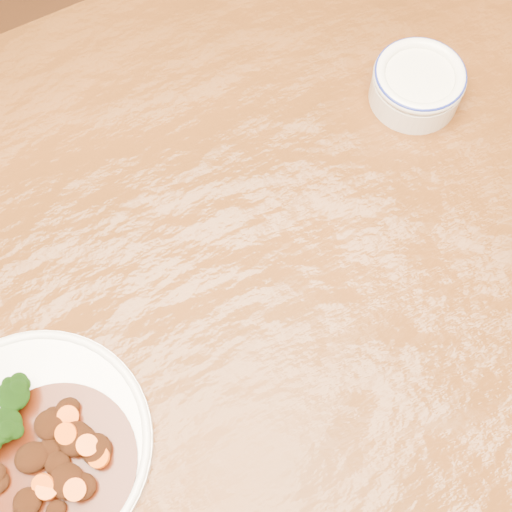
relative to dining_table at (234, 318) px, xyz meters
name	(u,v)px	position (x,y,z in m)	size (l,w,h in m)	color
ground	(243,427)	(0.00, 0.00, -0.67)	(4.00, 4.00, 0.00)	#4B2D12
dining_table	(234,318)	(0.00, 0.00, 0.00)	(1.59, 1.06, 0.75)	#592C0F
dinner_plate	(31,447)	(-0.24, -0.08, 0.09)	(0.23, 0.23, 0.01)	white
mince_stew	(56,461)	(-0.22, -0.10, 0.10)	(0.15, 0.15, 0.03)	#411207
dip_bowl	(417,84)	(0.29, 0.15, 0.11)	(0.11, 0.11, 0.05)	silver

